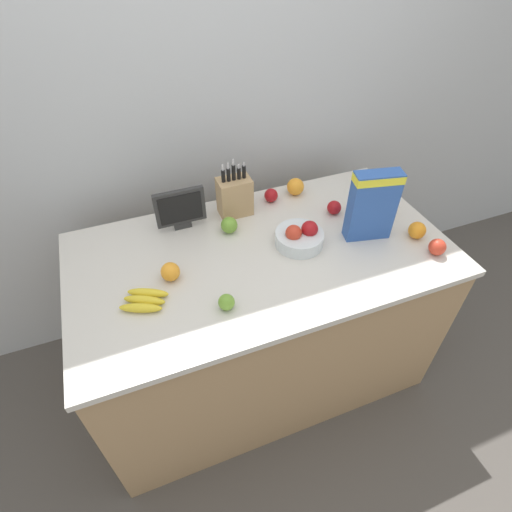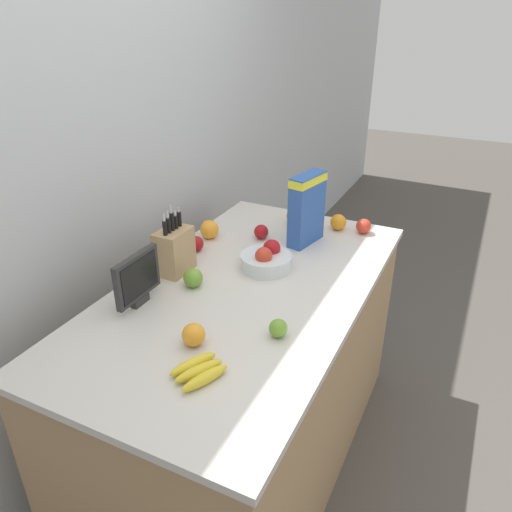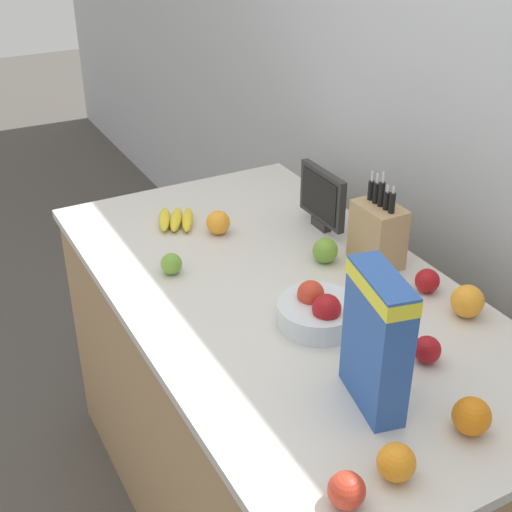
# 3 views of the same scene
# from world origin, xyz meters

# --- Properties ---
(ground_plane) EXTENTS (14.00, 14.00, 0.00)m
(ground_plane) POSITION_xyz_m (0.00, 0.00, 0.00)
(ground_plane) COLOR #514C47
(wall_back) EXTENTS (9.00, 0.06, 2.60)m
(wall_back) POSITION_xyz_m (0.00, 0.67, 1.30)
(wall_back) COLOR silver
(wall_back) RESTS_ON ground_plane
(counter) EXTENTS (1.69, 0.92, 0.93)m
(counter) POSITION_xyz_m (0.00, 0.00, 0.46)
(counter) COLOR tan
(counter) RESTS_ON ground_plane
(knife_block) EXTENTS (0.16, 0.11, 0.30)m
(knife_block) POSITION_xyz_m (-0.01, 0.32, 1.02)
(knife_block) COLOR tan
(knife_block) RESTS_ON counter
(small_monitor) EXTENTS (0.23, 0.03, 0.20)m
(small_monitor) POSITION_xyz_m (-0.29, 0.30, 1.04)
(small_monitor) COLOR #2D2D2D
(small_monitor) RESTS_ON counter
(cereal_box) EXTENTS (0.22, 0.12, 0.33)m
(cereal_box) POSITION_xyz_m (0.49, -0.07, 1.11)
(cereal_box) COLOR #2D56A8
(cereal_box) RESTS_ON counter
(fruit_bowl) EXTENTS (0.22, 0.22, 0.11)m
(fruit_bowl) POSITION_xyz_m (0.18, -0.01, 0.97)
(fruit_bowl) COLOR silver
(fruit_bowl) RESTS_ON counter
(banana_bunch) EXTENTS (0.21, 0.17, 0.04)m
(banana_bunch) POSITION_xyz_m (-0.54, -0.12, 0.94)
(banana_bunch) COLOR yellow
(banana_bunch) RESTS_ON counter
(apple_middle) EXTENTS (0.07, 0.07, 0.07)m
(apple_middle) POSITION_xyz_m (0.71, -0.29, 0.96)
(apple_middle) COLOR red
(apple_middle) RESTS_ON counter
(apple_near_bananas) EXTENTS (0.07, 0.07, 0.07)m
(apple_near_bananas) POSITION_xyz_m (0.44, 0.14, 0.96)
(apple_near_bananas) COLOR #A31419
(apple_near_bananas) RESTS_ON counter
(apple_leftmost) EXTENTS (0.06, 0.06, 0.06)m
(apple_leftmost) POSITION_xyz_m (-0.24, -0.25, 0.96)
(apple_leftmost) COLOR #6B9E33
(apple_leftmost) RESTS_ON counter
(apple_rear) EXTENTS (0.07, 0.07, 0.07)m
(apple_rear) POSITION_xyz_m (0.19, 0.35, 0.96)
(apple_rear) COLOR #A31419
(apple_rear) RESTS_ON counter
(apple_rightmost) EXTENTS (0.08, 0.08, 0.08)m
(apple_rightmost) POSITION_xyz_m (-0.09, 0.19, 0.96)
(apple_rightmost) COLOR #6B9E33
(apple_rightmost) RESTS_ON counter
(orange_front_center) EXTENTS (0.09, 0.09, 0.09)m
(orange_front_center) POSITION_xyz_m (0.33, 0.36, 0.97)
(orange_front_center) COLOR orange
(orange_front_center) RESTS_ON counter
(orange_mid_right) EXTENTS (0.08, 0.08, 0.08)m
(orange_mid_right) POSITION_xyz_m (-0.41, -0.02, 0.97)
(orange_mid_right) COLOR orange
(orange_mid_right) RESTS_ON counter
(orange_front_left) EXTENTS (0.08, 0.08, 0.08)m
(orange_front_left) POSITION_xyz_m (0.67, 0.06, 0.97)
(orange_front_left) COLOR orange
(orange_front_left) RESTS_ON counter
(orange_front_right) EXTENTS (0.08, 0.08, 0.08)m
(orange_front_right) POSITION_xyz_m (0.70, -0.16, 0.97)
(orange_front_right) COLOR orange
(orange_front_right) RESTS_ON counter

